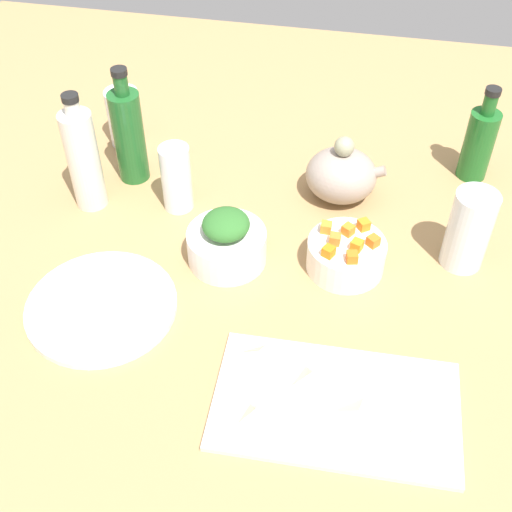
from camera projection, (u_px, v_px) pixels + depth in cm
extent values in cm
cube|color=#A78051|center=(256.00, 282.00, 117.28)|extent=(190.00, 190.00, 3.00)
cube|color=white|center=(336.00, 405.00, 97.07)|extent=(36.00, 21.39, 1.00)
cylinder|color=white|center=(102.00, 306.00, 110.54)|extent=(24.91, 24.91, 1.20)
cylinder|color=white|center=(227.00, 246.00, 117.16)|extent=(13.89, 13.89, 6.18)
cylinder|color=white|center=(346.00, 255.00, 115.88)|extent=(13.56, 13.56, 5.75)
ellipsoid|color=#9F9084|center=(341.00, 175.00, 128.35)|extent=(13.64, 12.68, 10.21)
sphere|color=gray|center=(344.00, 147.00, 123.70)|extent=(3.82, 3.82, 3.82)
cylinder|color=#9F9084|center=(372.00, 174.00, 126.64)|extent=(5.38, 2.00, 3.93)
cylinder|color=silver|center=(84.00, 161.00, 123.57)|extent=(6.01, 6.01, 19.87)
cylinder|color=silver|center=(72.00, 108.00, 115.65)|extent=(2.70, 2.70, 2.74)
cylinder|color=black|center=(70.00, 98.00, 114.27)|extent=(3.00, 3.00, 1.20)
cylinder|color=#1D6124|center=(478.00, 145.00, 131.76)|extent=(5.93, 5.93, 14.44)
cylinder|color=#1D6124|center=(490.00, 104.00, 125.23)|extent=(2.67, 2.67, 4.18)
cylinder|color=black|center=(493.00, 91.00, 123.35)|extent=(2.96, 2.96, 1.20)
cylinder|color=#1E5D26|center=(129.00, 137.00, 129.88)|extent=(6.06, 6.06, 18.88)
cylinder|color=#1E5D26|center=(121.00, 85.00, 121.87)|extent=(2.73, 2.73, 3.98)
cylinder|color=black|center=(119.00, 72.00, 120.06)|extent=(3.03, 3.03, 1.20)
cylinder|color=white|center=(469.00, 230.00, 113.70)|extent=(7.39, 7.39, 14.95)
cylinder|color=white|center=(124.00, 117.00, 140.82)|extent=(6.98, 6.98, 12.26)
cylinder|color=white|center=(176.00, 178.00, 125.11)|extent=(5.68, 5.68, 13.42)
cube|color=orange|center=(335.00, 239.00, 113.28)|extent=(1.89, 1.89, 1.80)
cube|color=orange|center=(373.00, 241.00, 112.92)|extent=(2.54, 2.54, 1.80)
cube|color=orange|center=(357.00, 245.00, 112.23)|extent=(2.31, 2.31, 1.80)
cube|color=orange|center=(348.00, 230.00, 114.96)|extent=(2.49, 2.49, 1.80)
cube|color=orange|center=(352.00, 257.00, 110.18)|extent=(2.16, 2.16, 1.80)
cube|color=orange|center=(329.00, 251.00, 111.13)|extent=(2.42, 2.42, 1.80)
cube|color=orange|center=(364.00, 225.00, 115.88)|extent=(2.51, 2.51, 1.80)
cube|color=orange|center=(326.00, 227.00, 115.40)|extent=(1.85, 1.85, 1.80)
ellipsoid|color=#2F692A|center=(226.00, 224.00, 113.53)|extent=(11.21, 11.24, 4.20)
cube|color=#F9E5D0|center=(108.00, 321.00, 106.08)|extent=(3.02, 3.02, 2.20)
cube|color=#F0F5CB|center=(109.00, 290.00, 110.88)|extent=(2.87, 2.87, 2.20)
cube|color=#FBE4CA|center=(91.00, 310.00, 107.67)|extent=(2.97, 2.97, 2.20)
cube|color=white|center=(82.00, 289.00, 111.04)|extent=(2.30, 2.30, 2.20)
cube|color=white|center=(128.00, 304.00, 108.62)|extent=(2.28, 2.28, 2.20)
cube|color=white|center=(69.00, 304.00, 108.58)|extent=(2.21, 2.21, 2.20)
pyramid|color=beige|center=(258.00, 357.00, 100.96)|extent=(6.80, 6.33, 2.83)
pyramid|color=beige|center=(358.00, 416.00, 93.66)|extent=(6.84, 6.78, 2.75)
pyramid|color=beige|center=(312.00, 378.00, 98.12)|extent=(6.35, 6.21, 3.00)
pyramid|color=beige|center=(256.00, 414.00, 93.77)|extent=(5.77, 5.63, 2.93)
pyramid|color=beige|center=(410.00, 436.00, 91.79)|extent=(6.92, 6.76, 2.05)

